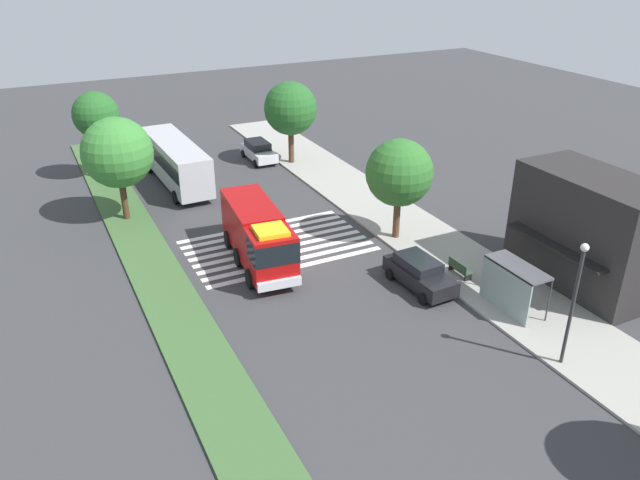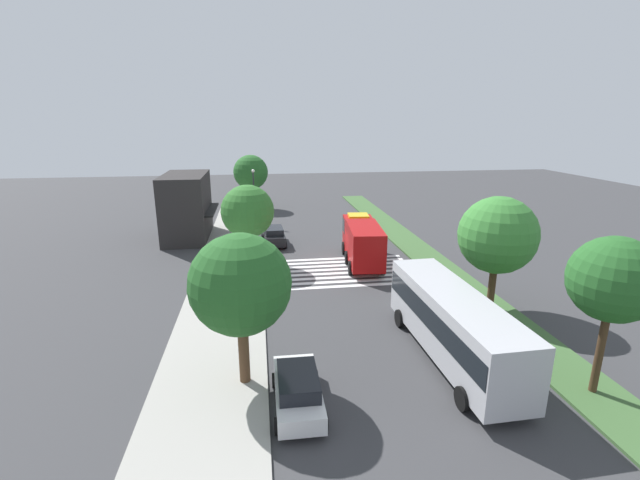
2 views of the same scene
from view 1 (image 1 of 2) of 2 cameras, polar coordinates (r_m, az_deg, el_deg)
name	(u,v)px [view 1 (image 1 of 2)]	position (r m, az deg, el deg)	size (l,w,h in m)	color
ground_plane	(294,262)	(37.13, -2.45, -2.04)	(120.00, 120.00, 0.00)	#38383A
sidewalk	(416,233)	(41.04, 8.83, 0.64)	(60.00, 5.13, 0.14)	#9E9B93
median_strip	(165,290)	(35.12, -14.08, -4.52)	(60.00, 3.00, 0.14)	#3D6033
crosswalk	(277,245)	(39.18, -3.94, -0.49)	(6.75, 11.23, 0.01)	silver
fire_truck	(259,235)	(36.11, -5.67, 0.49)	(8.63, 3.37, 3.50)	#A50C0C
parked_car_west	(259,151)	(54.49, -5.67, 8.18)	(4.59, 2.08, 1.68)	silver
parked_car_mid	(419,273)	(34.56, 9.13, -2.99)	(4.67, 2.21, 1.71)	black
transit_bus	(176,160)	(49.50, -13.12, 7.22)	(10.82, 3.09, 3.46)	#B2B2B7
bus_stop_shelter	(511,280)	(32.90, 17.19, -3.50)	(3.50, 1.40, 2.46)	#4C4C51
bench_near_shelter	(459,268)	(36.08, 12.71, -2.54)	(1.60, 0.50, 0.90)	#2D472D
street_lamp	(575,295)	(28.83, 22.40, -4.67)	(0.36, 0.36, 6.00)	#2D2D30
storefront_building	(588,232)	(36.52, 23.46, 0.72)	(8.06, 4.83, 6.35)	#282626
sidewalk_tree_far_west	(290,109)	(52.39, -2.74, 11.97)	(4.40, 4.40, 6.84)	#513823
sidewalk_tree_west	(399,173)	(38.58, 7.30, 6.13)	(4.19, 4.19, 6.44)	#513823
median_tree_far_west	(96,115)	(51.25, -19.92, 10.75)	(3.54, 3.54, 6.93)	#47301E
median_tree_west	(117,153)	(43.02, -18.15, 7.63)	(4.66, 4.66, 7.01)	#47301E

